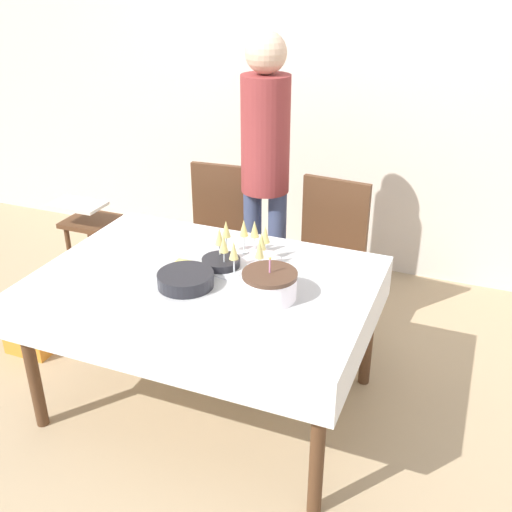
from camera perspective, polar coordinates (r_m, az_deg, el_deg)
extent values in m
plane|color=tan|center=(3.21, -4.32, -13.63)|extent=(12.00, 12.00, 0.00)
cube|color=silver|center=(4.23, 6.42, 16.61)|extent=(8.00, 0.05, 2.70)
cube|color=white|center=(2.80, -4.81, -2.22)|extent=(1.52, 1.04, 0.03)
cube|color=white|center=(2.84, -4.74, -3.81)|extent=(1.55, 1.07, 0.21)
cylinder|color=#51331E|center=(3.04, -20.59, -9.70)|extent=(0.06, 0.06, 0.71)
cylinder|color=#51331E|center=(2.46, 5.88, -17.59)|extent=(0.06, 0.06, 0.71)
cylinder|color=#51331E|center=(3.64, -11.25, -2.10)|extent=(0.06, 0.06, 0.71)
cylinder|color=#51331E|center=(3.17, 10.68, -6.62)|extent=(0.06, 0.06, 0.71)
cube|color=#51331E|center=(3.68, -4.09, 0.03)|extent=(0.45, 0.45, 0.04)
cube|color=#51331E|center=(3.73, -3.16, 5.00)|extent=(0.40, 0.07, 0.50)
cylinder|color=#51331E|center=(3.58, -2.33, -4.79)|extent=(0.04, 0.04, 0.41)
cylinder|color=#51331E|center=(3.70, -7.59, -3.89)|extent=(0.04, 0.04, 0.41)
cylinder|color=#51331E|center=(3.88, -0.54, -2.17)|extent=(0.04, 0.04, 0.41)
cylinder|color=#51331E|center=(3.99, -5.47, -1.42)|extent=(0.04, 0.04, 0.41)
cube|color=#51331E|center=(3.46, 6.13, -1.84)|extent=(0.46, 0.46, 0.04)
cube|color=#51331E|center=(3.51, 7.51, 3.37)|extent=(0.40, 0.07, 0.50)
cylinder|color=#51331E|center=(3.38, 7.66, -7.15)|extent=(0.04, 0.04, 0.41)
cylinder|color=#51331E|center=(3.49, 2.10, -5.70)|extent=(0.04, 0.04, 0.41)
cylinder|color=#51331E|center=(3.67, 9.63, -4.35)|extent=(0.04, 0.04, 0.41)
cylinder|color=#51331E|center=(3.77, 4.45, -3.11)|extent=(0.04, 0.04, 0.41)
cylinder|color=white|center=(2.59, 1.30, -2.95)|extent=(0.24, 0.24, 0.10)
cylinder|color=#4C3323|center=(2.56, 1.32, -1.76)|extent=(0.24, 0.24, 0.02)
cylinder|color=pink|center=(2.54, 1.33, -0.98)|extent=(0.01, 0.01, 0.06)
sphere|color=#F9CC4C|center=(2.52, 1.34, -0.22)|extent=(0.01, 0.01, 0.01)
cylinder|color=silver|center=(2.90, -1.16, -0.64)|extent=(0.38, 0.38, 0.01)
cylinder|color=silver|center=(2.86, 0.51, -0.91)|extent=(0.05, 0.05, 0.00)
cylinder|color=silver|center=(2.84, 0.52, -0.11)|extent=(0.01, 0.01, 0.08)
cone|color=#E0CC72|center=(2.80, 0.52, 1.44)|extent=(0.04, 0.04, 0.08)
cylinder|color=silver|center=(2.93, 0.88, -0.23)|extent=(0.05, 0.05, 0.00)
cylinder|color=silver|center=(2.91, 0.88, 0.55)|extent=(0.01, 0.01, 0.08)
cone|color=#E0CC72|center=(2.87, 0.89, 2.08)|extent=(0.04, 0.04, 0.08)
cylinder|color=silver|center=(2.99, -0.14, 0.34)|extent=(0.05, 0.05, 0.00)
cylinder|color=silver|center=(2.97, -0.14, 1.11)|extent=(0.01, 0.01, 0.08)
cone|color=#E0CC72|center=(2.93, -0.14, 2.62)|extent=(0.04, 0.04, 0.08)
cylinder|color=silver|center=(3.00, -1.15, 0.44)|extent=(0.05, 0.05, 0.00)
cylinder|color=silver|center=(2.98, -1.16, 1.21)|extent=(0.01, 0.01, 0.08)
cone|color=#E0CC72|center=(2.95, -1.17, 2.71)|extent=(0.04, 0.04, 0.08)
cylinder|color=silver|center=(2.99, -2.82, 0.35)|extent=(0.05, 0.05, 0.00)
cylinder|color=silver|center=(2.97, -2.84, 1.12)|extent=(0.01, 0.01, 0.08)
cone|color=#E0CC72|center=(2.94, -2.87, 2.61)|extent=(0.04, 0.04, 0.08)
cylinder|color=silver|center=(2.91, -3.38, -0.44)|extent=(0.05, 0.05, 0.00)
cylinder|color=silver|center=(2.89, -3.40, 0.34)|extent=(0.01, 0.01, 0.08)
cone|color=#E0CC72|center=(2.86, -3.45, 1.88)|extent=(0.04, 0.04, 0.08)
cylinder|color=silver|center=(2.84, -3.03, -1.16)|extent=(0.05, 0.05, 0.00)
cylinder|color=silver|center=(2.82, -3.05, -0.36)|extent=(0.01, 0.01, 0.08)
cone|color=#E0CC72|center=(2.78, -3.09, 1.20)|extent=(0.04, 0.04, 0.08)
cylinder|color=silver|center=(2.77, -2.09, -1.87)|extent=(0.05, 0.05, 0.00)
cylinder|color=silver|center=(2.75, -2.11, -1.05)|extent=(0.01, 0.01, 0.08)
cone|color=#E0CC72|center=(2.72, -2.14, 0.54)|extent=(0.04, 0.04, 0.08)
cylinder|color=silver|center=(2.78, 0.33, -1.75)|extent=(0.05, 0.05, 0.00)
cylinder|color=silver|center=(2.76, 0.33, -0.93)|extent=(0.01, 0.01, 0.08)
cone|color=#E0CC72|center=(2.72, 0.34, 0.66)|extent=(0.04, 0.04, 0.08)
cylinder|color=black|center=(2.72, -6.69, -2.74)|extent=(0.26, 0.26, 0.01)
cylinder|color=black|center=(2.72, -6.69, -2.61)|extent=(0.26, 0.26, 0.01)
cylinder|color=black|center=(2.72, -6.70, -2.49)|extent=(0.26, 0.26, 0.01)
cylinder|color=black|center=(2.71, -6.71, -2.36)|extent=(0.26, 0.26, 0.01)
cylinder|color=black|center=(2.71, -6.72, -2.23)|extent=(0.26, 0.26, 0.01)
cylinder|color=black|center=(2.71, -6.72, -2.10)|extent=(0.26, 0.26, 0.01)
cylinder|color=black|center=(2.70, -6.73, -1.97)|extent=(0.26, 0.26, 0.01)
cylinder|color=black|center=(2.70, -6.74, -1.83)|extent=(0.26, 0.26, 0.01)
cylinder|color=black|center=(2.70, -6.75, -1.70)|extent=(0.26, 0.26, 0.01)
cylinder|color=black|center=(2.87, -3.34, -0.93)|extent=(0.18, 0.18, 0.01)
cylinder|color=black|center=(2.87, -3.35, -0.81)|extent=(0.18, 0.18, 0.01)
cylinder|color=black|center=(2.87, -3.35, -0.69)|extent=(0.18, 0.18, 0.01)
cylinder|color=black|center=(2.86, -3.35, -0.56)|extent=(0.18, 0.18, 0.01)
cylinder|color=black|center=(2.86, -3.36, -0.44)|extent=(0.18, 0.18, 0.01)
cylinder|color=black|center=(2.86, -3.36, -0.31)|extent=(0.18, 0.18, 0.01)
cube|color=silver|center=(2.47, -0.94, -5.81)|extent=(0.30, 0.04, 0.00)
cube|color=silver|center=(2.75, -9.29, -2.48)|extent=(0.18, 0.08, 0.02)
cube|color=#E0D166|center=(2.86, -6.75, -1.17)|extent=(0.15, 0.15, 0.01)
cylinder|color=#3F4C72|center=(3.74, -0.32, 0.39)|extent=(0.11, 0.11, 0.84)
cylinder|color=#3F4C72|center=(3.69, 1.98, -0.02)|extent=(0.11, 0.11, 0.84)
cylinder|color=maroon|center=(3.45, 0.90, 11.45)|extent=(0.28, 0.28, 0.66)
sphere|color=#D8B293|center=(3.36, 0.96, 18.80)|extent=(0.23, 0.23, 0.23)
cube|color=#51331E|center=(4.00, -15.50, 3.22)|extent=(0.30, 0.30, 0.03)
cube|color=silver|center=(3.87, -16.63, 4.71)|extent=(0.33, 0.20, 0.02)
cylinder|color=#51331E|center=(4.10, -17.16, -0.78)|extent=(0.03, 0.03, 0.54)
cylinder|color=#51331E|center=(3.97, -14.67, -1.33)|extent=(0.03, 0.03, 0.54)
cylinder|color=#51331E|center=(4.25, -15.37, 0.47)|extent=(0.03, 0.03, 0.54)
cylinder|color=#51331E|center=(4.13, -12.92, -0.02)|extent=(0.03, 0.03, 0.54)
cube|color=orange|center=(3.70, -20.88, -6.44)|extent=(0.27, 0.16, 0.31)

